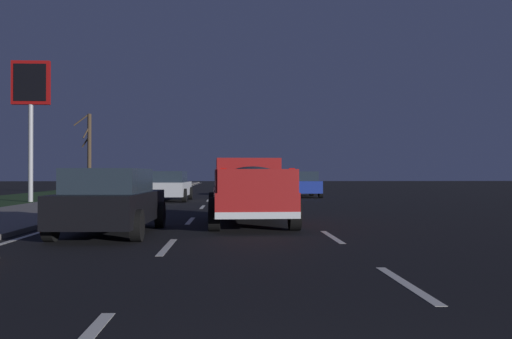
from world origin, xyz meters
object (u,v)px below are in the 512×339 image
pickup_truck (249,189)px  sedan_black (111,201)px  gas_price_sign (31,96)px  sedan_blue (301,184)px  bare_tree_far (89,152)px  sedan_silver (170,186)px

pickup_truck → sedan_black: size_ratio=1.24×
pickup_truck → gas_price_sign: gas_price_sign is taller
sedan_blue → gas_price_sign: gas_price_sign is taller
bare_tree_far → sedan_black: bearing=-164.3°
sedan_black → sedan_silver: bearing=1.4°
sedan_black → bare_tree_far: size_ratio=0.78×
sedan_black → bare_tree_far: bare_tree_far is taller
sedan_blue → gas_price_sign: 15.86m
sedan_silver → pickup_truck: bearing=-164.0°
sedan_blue → gas_price_sign: (-5.08, 14.32, 4.55)m
pickup_truck → sedan_black: bearing=125.9°
sedan_silver → bare_tree_far: bearing=32.9°
pickup_truck → sedan_black: pickup_truck is taller
pickup_truck → gas_price_sign: (12.36, 10.60, 4.35)m
sedan_blue → sedan_silver: 8.65m
sedan_blue → sedan_black: bearing=160.5°
sedan_blue → bare_tree_far: bare_tree_far is taller
sedan_blue → pickup_truck: bearing=168.0°
sedan_black → gas_price_sign: gas_price_sign is taller
pickup_truck → sedan_black: (-2.42, 3.34, -0.20)m
gas_price_sign → bare_tree_far: (11.41, 0.08, -2.39)m
gas_price_sign → pickup_truck: bearing=-139.4°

